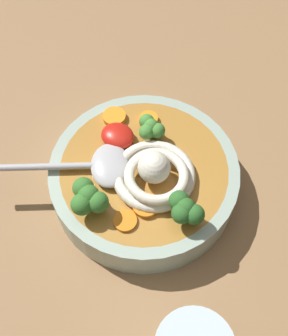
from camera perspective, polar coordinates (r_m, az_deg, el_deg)
name	(u,v)px	position (r cm, az deg, el deg)	size (l,w,h in cm)	color
table_slab	(152,229)	(54.44, 1.06, -7.81)	(99.21, 99.21, 3.05)	#936D47
soup_bowl	(144,178)	(53.20, 0.00, -1.28)	(22.24, 22.24, 4.63)	#9EB2A3
noodle_pile	(155,174)	(49.38, 1.38, -0.74)	(10.37, 10.17, 4.17)	silver
soup_spoon	(98,165)	(50.81, -5.96, 0.33)	(15.87, 12.93, 1.60)	#B7B7BC
chili_sauce_dollop	(117,136)	(52.83, -3.43, 4.14)	(4.05, 3.64, 1.82)	red
broccoli_floret_beside_chili	(88,198)	(47.12, -7.21, -3.80)	(4.62, 3.98, 3.66)	#7A9E60
broccoli_floret_center	(184,210)	(46.43, 5.22, -5.40)	(4.34, 3.73, 3.43)	#7A9E60
broccoli_floret_far	(150,128)	(52.37, 0.84, 5.20)	(3.60, 3.10, 2.85)	#7A9E60
carrot_slice_beside_noodles	(146,206)	(48.55, 0.21, -4.84)	(2.92, 2.92, 0.60)	orange
carrot_slice_extra_a	(149,119)	(54.98, 0.59, 6.28)	(2.31, 2.31, 0.67)	orange
carrot_slice_extra_b	(125,221)	(47.89, -2.44, -6.79)	(2.57, 2.57, 0.42)	orange
carrot_slice_near_spoon	(114,117)	(55.28, -3.84, 6.55)	(2.84, 2.84, 0.74)	orange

